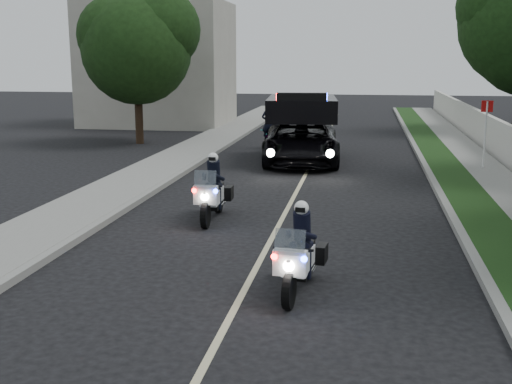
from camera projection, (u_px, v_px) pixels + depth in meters
ground at (248, 284)px, 11.28m from camera, size 120.00×120.00×0.00m
curb_right at (433, 181)px, 20.24m from camera, size 0.20×60.00×0.15m
grass_verge at (456, 182)px, 20.13m from camera, size 1.20×60.00×0.16m
sidewalk_right at (500, 183)px, 19.92m from camera, size 1.40×60.00×0.16m
curb_left at (181, 174)px, 21.59m from camera, size 0.20×60.00×0.15m
sidewalk_left at (150, 172)px, 21.77m from camera, size 2.00×60.00×0.16m
building_far at (158, 64)px, 37.29m from camera, size 8.00×6.00×7.00m
lane_marking at (303, 179)px, 20.93m from camera, size 0.12×50.00×0.01m
police_moto_left at (213, 219)px, 15.76m from camera, size 0.74×1.96×1.64m
police_moto_right at (299, 291)px, 10.91m from camera, size 0.82×1.89×1.56m
police_suv at (301, 162)px, 24.38m from camera, size 3.23×6.09×2.86m
bicycle at (269, 148)px, 28.17m from camera, size 0.65×1.66×0.86m
cyclist at (269, 148)px, 28.17m from camera, size 0.68×0.49×1.77m
sign_post at (482, 172)px, 22.31m from camera, size 0.42×0.42×2.54m
tree_left_near at (140, 143)px, 29.72m from camera, size 6.36×6.36×8.26m
tree_left_far at (161, 126)px, 37.49m from camera, size 5.65×5.65×8.66m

